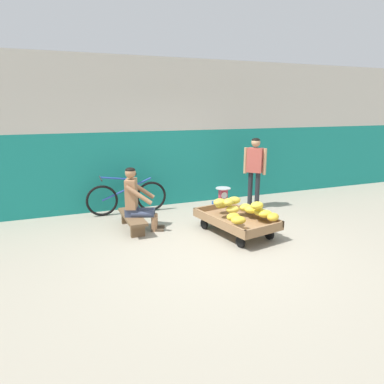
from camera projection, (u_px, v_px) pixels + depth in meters
The scene contains 11 objects.
ground_plane at pixel (216, 250), 5.32m from camera, with size 80.00×80.00×0.00m, color gray.
back_wall at pixel (162, 134), 7.54m from camera, with size 16.00×0.30×3.17m.
banana_cart at pixel (236, 221), 5.96m from camera, with size 1.11×1.58×0.36m.
banana_pile at pixel (243, 209), 5.87m from camera, with size 0.92×1.21×0.26m.
low_bench at pixel (132, 219), 6.19m from camera, with size 0.33×1.11×0.27m.
vendor_seated at pixel (136, 199), 6.10m from camera, with size 0.74×0.61×1.14m.
plastic_crate at pixel (223, 209), 6.95m from camera, with size 0.36×0.28×0.30m.
weighing_scale at pixel (223, 195), 6.88m from camera, with size 0.30×0.30×0.29m.
bicycle_near_left at pixel (127, 197), 7.09m from camera, with size 1.66×0.48×0.86m.
customer_adult at pixel (255, 165), 7.34m from camera, with size 0.37×0.37×1.53m.
shopping_bag at pixel (236, 217), 6.52m from camera, with size 0.18×0.12×0.24m, color green.
Camera 1 is at (-2.13, -4.47, 2.17)m, focal length 32.07 mm.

